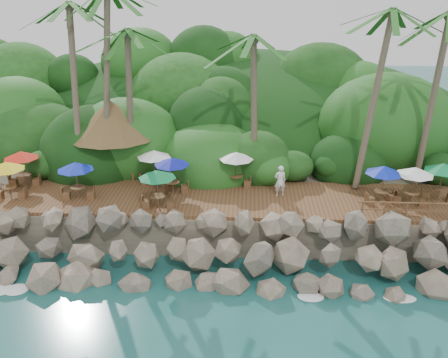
{
  "coord_description": "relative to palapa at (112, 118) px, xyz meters",
  "views": [
    {
      "loc": [
        1.3,
        -18.83,
        13.35
      ],
      "look_at": [
        0.0,
        6.0,
        3.4
      ],
      "focal_mm": 39.01,
      "sensor_mm": 36.0,
      "label": 1
    }
  ],
  "objects": [
    {
      "name": "land_base",
      "position": [
        7.02,
        6.41,
        -4.74
      ],
      "size": [
        32.0,
        25.2,
        2.1
      ],
      "primitive_type": "cube",
      "color": "gray",
      "rests_on": "ground"
    },
    {
      "name": "terrace",
      "position": [
        7.02,
        -3.59,
        -3.59
      ],
      "size": [
        26.0,
        5.0,
        0.2
      ],
      "primitive_type": "cube",
      "color": "brown",
      "rests_on": "land_base"
    },
    {
      "name": "seawall",
      "position": [
        7.02,
        -7.59,
        -4.64
      ],
      "size": [
        29.0,
        4.0,
        2.3
      ],
      "primitive_type": null,
      "color": "gray",
      "rests_on": "ground"
    },
    {
      "name": "dining_clusters",
      "position": [
        5.92,
        -3.49,
        -1.7
      ],
      "size": [
        25.59,
        5.19,
        2.16
      ],
      "color": "brown",
      "rests_on": "terrace"
    },
    {
      "name": "waiter",
      "position": [
        10.13,
        -3.22,
        -2.59
      ],
      "size": [
        0.72,
        0.53,
        1.8
      ],
      "primitive_type": "imported",
      "rotation": [
        0.0,
        0.0,
        3.3
      ],
      "color": "white",
      "rests_on": "terrace"
    },
    {
      "name": "palms",
      "position": [
        7.0,
        -0.96,
        6.13
      ],
      "size": [
        26.25,
        6.8,
        12.2
      ],
      "color": "brown",
      "rests_on": "ground"
    },
    {
      "name": "foam_line",
      "position": [
        7.02,
        -9.29,
        -5.76
      ],
      "size": [
        25.2,
        0.8,
        0.06
      ],
      "color": "white",
      "rests_on": "ground"
    },
    {
      "name": "railing",
      "position": [
        17.42,
        -5.94,
        -2.89
      ],
      "size": [
        7.2,
        0.1,
        1.0
      ],
      "color": "brown",
      "rests_on": "terrace"
    },
    {
      "name": "palapa",
      "position": [
        0.0,
        0.0,
        0.0
      ],
      "size": [
        5.56,
        5.56,
        4.6
      ],
      "color": "brown",
      "rests_on": "ground"
    },
    {
      "name": "jungle_hill",
      "position": [
        7.02,
        13.91,
        -5.79
      ],
      "size": [
        44.8,
        28.0,
        15.4
      ],
      "primitive_type": "ellipsoid",
      "color": "#143811",
      "rests_on": "ground"
    },
    {
      "name": "jungle_foliage",
      "position": [
        7.02,
        5.41,
        -5.79
      ],
      "size": [
        44.0,
        16.0,
        12.0
      ],
      "primitive_type": null,
      "color": "#143811",
      "rests_on": "ground"
    },
    {
      "name": "ground",
      "position": [
        7.02,
        -9.59,
        -5.79
      ],
      "size": [
        140.0,
        140.0,
        0.0
      ],
      "primitive_type": "plane",
      "color": "#19514F",
      "rests_on": "ground"
    }
  ]
}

